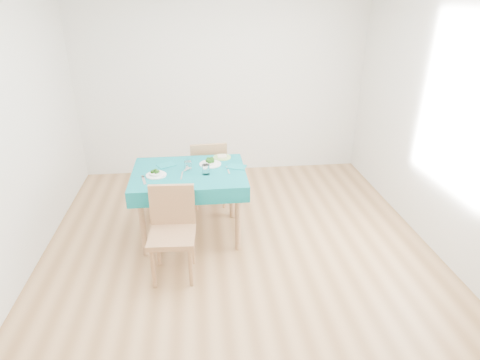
{
  "coord_description": "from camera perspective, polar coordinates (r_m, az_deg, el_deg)",
  "views": [
    {
      "loc": [
        -0.37,
        -3.33,
        2.4
      ],
      "look_at": [
        0.0,
        0.0,
        0.85
      ],
      "focal_mm": 30.0,
      "sensor_mm": 36.0,
      "label": 1
    }
  ],
  "objects": [
    {
      "name": "room_shell",
      "position": [
        3.51,
        0.0,
        7.38
      ],
      "size": [
        4.02,
        4.52,
        2.73
      ],
      "color": "olive",
      "rests_on": "ground"
    },
    {
      "name": "bowl_far",
      "position": [
        4.27,
        -4.26,
        2.64
      ],
      "size": [
        0.23,
        0.23,
        0.07
      ],
      "primitive_type": null,
      "color": "white",
      "rests_on": "table"
    },
    {
      "name": "tumbler_center",
      "position": [
        4.15,
        -7.41,
        2.02
      ],
      "size": [
        0.07,
        0.07,
        0.1
      ],
      "primitive_type": "cylinder",
      "color": "white",
      "rests_on": "table"
    },
    {
      "name": "knife_far",
      "position": [
        4.14,
        -1.72,
        1.44
      ],
      "size": [
        0.03,
        0.2,
        0.0
      ],
      "primitive_type": "cube",
      "rotation": [
        0.0,
        0.0,
        0.08
      ],
      "color": "silver",
      "rests_on": "table"
    },
    {
      "name": "napkin_near",
      "position": [
        4.31,
        -10.45,
        2.09
      ],
      "size": [
        0.22,
        0.2,
        0.01
      ],
      "primitive_type": "cube",
      "rotation": [
        0.0,
        0.0,
        0.49
      ],
      "color": "#0E7379",
      "rests_on": "table"
    },
    {
      "name": "fork_far",
      "position": [
        4.23,
        -7.46,
        1.75
      ],
      "size": [
        0.08,
        0.19,
        0.0
      ],
      "primitive_type": "cube",
      "rotation": [
        0.0,
        0.0,
        -0.31
      ],
      "color": "silver",
      "rests_on": "table"
    },
    {
      "name": "side_plate",
      "position": [
        4.46,
        -2.56,
        3.25
      ],
      "size": [
        0.2,
        0.2,
        0.01
      ],
      "primitive_type": "cylinder",
      "color": "#91BF5D",
      "rests_on": "table"
    },
    {
      "name": "tumbler_side",
      "position": [
        4.04,
        -4.88,
        1.5
      ],
      "size": [
        0.08,
        0.08,
        0.1
      ],
      "primitive_type": "cylinder",
      "color": "white",
      "rests_on": "table"
    },
    {
      "name": "table",
      "position": [
        4.3,
        -7.03,
        -3.42
      ],
      "size": [
        1.14,
        0.87,
        0.76
      ],
      "primitive_type": "cube",
      "color": "#0A676E",
      "rests_on": "ground"
    },
    {
      "name": "knife_near",
      "position": [
        4.05,
        -8.28,
        0.63
      ],
      "size": [
        0.03,
        0.19,
        0.0
      ],
      "primitive_type": "cube",
      "rotation": [
        0.0,
        0.0,
        -0.07
      ],
      "color": "silver",
      "rests_on": "table"
    },
    {
      "name": "bread_slice",
      "position": [
        4.45,
        -2.56,
        3.39
      ],
      "size": [
        0.1,
        0.1,
        0.01
      ],
      "primitive_type": "cube",
      "rotation": [
        0.0,
        0.0,
        0.03
      ],
      "color": "beige",
      "rests_on": "side_plate"
    },
    {
      "name": "bowl_near",
      "position": [
        4.08,
        -11.85,
        1.0
      ],
      "size": [
        0.2,
        0.2,
        0.06
      ],
      "primitive_type": null,
      "color": "white",
      "rests_on": "table"
    },
    {
      "name": "chair_far",
      "position": [
        4.9,
        -4.63,
        2.3
      ],
      "size": [
        0.45,
        0.49,
        1.06
      ],
      "primitive_type": "cube",
      "rotation": [
        0.0,
        0.0,
        3.21
      ],
      "color": "#986D47",
      "rests_on": "ground"
    },
    {
      "name": "chair_near",
      "position": [
        3.65,
        -9.75,
        -6.69
      ],
      "size": [
        0.44,
        0.47,
        1.03
      ],
      "primitive_type": "cube",
      "rotation": [
        0.0,
        0.0,
        -0.06
      ],
      "color": "#986D47",
      "rests_on": "ground"
    },
    {
      "name": "fork_near",
      "position": [
        4.01,
        -13.51,
        -0.05
      ],
      "size": [
        0.07,
        0.2,
        0.0
      ],
      "primitive_type": "cube",
      "rotation": [
        0.0,
        0.0,
        0.23
      ],
      "color": "silver",
      "rests_on": "table"
    },
    {
      "name": "napkin_far",
      "position": [
        4.2,
        -0.48,
        1.89
      ],
      "size": [
        0.22,
        0.19,
        0.01
      ],
      "primitive_type": "cube",
      "rotation": [
        0.0,
        0.0,
        -0.37
      ],
      "color": "#0E7379",
      "rests_on": "table"
    }
  ]
}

